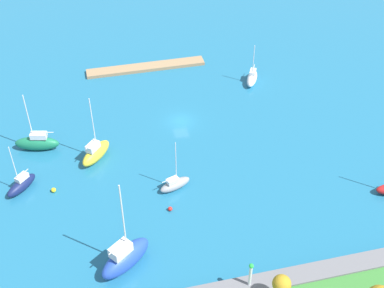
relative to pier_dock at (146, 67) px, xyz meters
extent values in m
plane|color=#1E668C|center=(-2.92, 18.49, -0.31)|extent=(160.00, 160.00, 0.00)
cube|color=#997A56|center=(0.00, 0.00, 0.00)|extent=(23.00, 2.81, 0.62)
cylinder|color=silver|center=(-3.44, 53.09, 2.68)|extent=(0.36, 0.36, 3.20)
sphere|color=green|center=(-3.44, 53.09, 4.53)|extent=(0.56, 0.56, 0.56)
sphere|color=#AD841E|center=(-6.10, 55.69, 3.91)|extent=(2.11, 2.11, 2.11)
ellipsoid|color=gray|center=(1.36, 34.11, 0.42)|extent=(5.08, 3.18, 1.45)
cube|color=silver|center=(1.72, 34.24, 1.46)|extent=(1.96, 1.51, 0.63)
cylinder|color=silver|center=(1.13, 34.02, 4.60)|extent=(0.12, 0.12, 6.91)
cylinder|color=silver|center=(2.24, 34.43, 1.92)|extent=(2.24, 0.91, 0.09)
ellipsoid|color=yellow|center=(11.78, 24.96, 0.85)|extent=(5.63, 6.09, 2.31)
cube|color=silver|center=(12.10, 25.34, 2.52)|extent=(2.40, 2.51, 1.03)
cylinder|color=silver|center=(11.57, 24.72, 6.34)|extent=(0.15, 0.15, 8.69)
cylinder|color=silver|center=(12.38, 25.66, 3.18)|extent=(1.70, 1.96, 0.12)
ellipsoid|color=#19724C|center=(20.56, 20.44, 0.83)|extent=(7.18, 3.58, 2.29)
cube|color=silver|center=(20.03, 20.57, 2.43)|extent=(2.70, 1.76, 0.91)
cylinder|color=silver|center=(20.90, 20.36, 5.93)|extent=(0.17, 0.17, 7.91)
cylinder|color=silver|center=(19.29, 20.75, 3.04)|extent=(3.24, 0.90, 0.13)
ellipsoid|color=white|center=(-18.52, 9.59, 0.58)|extent=(4.07, 5.69, 1.78)
cube|color=silver|center=(-18.72, 9.20, 1.76)|extent=(1.83, 2.24, 0.58)
cylinder|color=silver|center=(-18.39, 9.84, 4.50)|extent=(0.13, 0.13, 6.08)
cylinder|color=silver|center=(-19.00, 8.66, 2.19)|extent=(1.31, 2.40, 0.11)
ellipsoid|color=#2347B2|center=(10.00, 46.06, 1.16)|extent=(7.54, 6.54, 2.94)
cube|color=silver|center=(10.48, 46.41, 3.29)|extent=(3.09, 2.87, 1.31)
cylinder|color=silver|center=(9.70, 45.84, 7.87)|extent=(0.18, 0.18, 10.48)
cylinder|color=silver|center=(10.81, 46.66, 4.09)|extent=(2.30, 1.75, 0.14)
ellipsoid|color=#141E4C|center=(22.78, 29.26, 0.54)|extent=(4.81, 4.96, 1.69)
cube|color=silver|center=(22.50, 28.95, 1.74)|extent=(2.02, 2.06, 0.71)
cylinder|color=silver|center=(22.96, 29.45, 4.60)|extent=(0.13, 0.13, 6.44)
cylinder|color=silver|center=(22.24, 28.68, 2.24)|extent=(1.51, 1.60, 0.10)
sphere|color=red|center=(2.92, 38.21, 0.00)|extent=(0.61, 0.61, 0.61)
sphere|color=yellow|center=(18.42, 30.78, 0.04)|extent=(0.69, 0.69, 0.69)
camera|label=1|loc=(11.11, 85.55, 50.64)|focal=47.20mm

